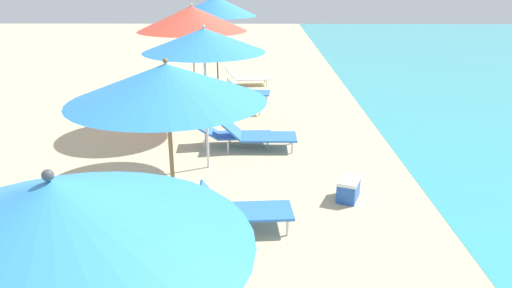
% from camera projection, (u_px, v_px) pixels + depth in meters
% --- Properties ---
extents(umbrella_third, '(2.00, 2.00, 2.68)m').
position_uv_depth(umbrella_third, '(54.00, 216.00, 2.37)').
color(umbrella_third, '#4C4C51').
rests_on(umbrella_third, ground).
extents(umbrella_fourth, '(2.21, 2.21, 2.70)m').
position_uv_depth(umbrella_fourth, '(167.00, 83.00, 5.24)').
color(umbrella_fourth, olive).
rests_on(umbrella_fourth, ground).
extents(lounger_fourth_shoreside, '(1.39, 0.71, 0.68)m').
position_uv_depth(lounger_fourth_shoreside, '(243.00, 208.00, 6.98)').
color(lounger_fourth_shoreside, blue).
rests_on(lounger_fourth_shoreside, ground).
extents(umbrella_fifth, '(2.21, 2.21, 2.70)m').
position_uv_depth(umbrella_fifth, '(204.00, 40.00, 8.50)').
color(umbrella_fifth, silver).
rests_on(umbrella_fifth, ground).
extents(lounger_fifth_shoreside, '(1.58, 0.67, 0.64)m').
position_uv_depth(lounger_fifth_shoreside, '(258.00, 135.00, 10.21)').
color(lounger_fifth_shoreside, blue).
rests_on(lounger_fifth_shoreside, ground).
extents(umbrella_sixth, '(2.51, 2.51, 2.92)m').
position_uv_depth(umbrella_sixth, '(192.00, 19.00, 10.85)').
color(umbrella_sixth, silver).
rests_on(umbrella_sixth, ground).
extents(lounger_sixth_shoreside, '(1.40, 0.82, 0.50)m').
position_uv_depth(lounger_sixth_shoreside, '(237.00, 105.00, 12.72)').
color(lounger_sixth_shoreside, white).
rests_on(lounger_sixth_shoreside, ground).
extents(lounger_sixth_inland, '(1.67, 0.66, 0.53)m').
position_uv_depth(lounger_sixth_inland, '(233.00, 134.00, 10.41)').
color(lounger_sixth_inland, blue).
rests_on(lounger_sixth_inland, ground).
extents(umbrella_farthest, '(2.40, 2.40, 2.98)m').
position_uv_depth(umbrella_farthest, '(216.00, 6.00, 14.07)').
color(umbrella_farthest, '#4C4C51').
rests_on(umbrella_farthest, ground).
extents(lounger_farthest_shoreside, '(1.52, 0.76, 0.62)m').
position_uv_depth(lounger_farthest_shoreside, '(246.00, 77.00, 16.04)').
color(lounger_farthest_shoreside, white).
rests_on(lounger_farthest_shoreside, ground).
extents(lounger_farthest_inland, '(1.29, 0.74, 0.58)m').
position_uv_depth(lounger_farthest_inland, '(247.00, 91.00, 13.89)').
color(lounger_farthest_inland, blue).
rests_on(lounger_farthest_inland, ground).
extents(cooler_box, '(0.47, 0.57, 0.36)m').
position_uv_depth(cooler_box, '(348.00, 189.00, 7.94)').
color(cooler_box, '#2659B2').
rests_on(cooler_box, ground).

